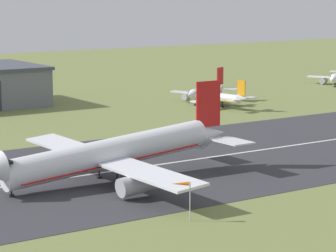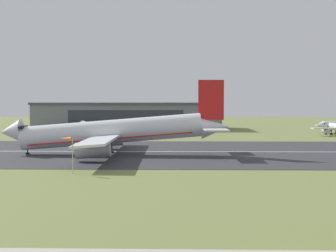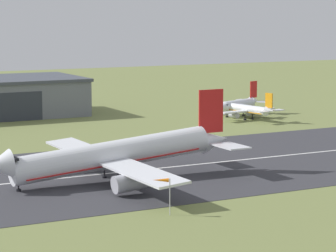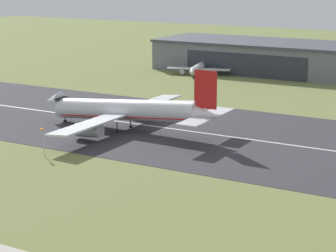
% 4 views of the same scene
% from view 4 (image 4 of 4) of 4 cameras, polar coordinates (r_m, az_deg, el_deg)
% --- Properties ---
extents(ground_plane, '(640.96, 640.96, 0.00)m').
position_cam_4_polar(ground_plane, '(95.52, -2.61, -8.94)').
color(ground_plane, olive).
extents(runway_strip, '(400.96, 55.93, 0.06)m').
position_cam_4_polar(runway_strip, '(142.39, 9.37, -1.48)').
color(runway_strip, '#333338').
rests_on(runway_strip, ground_plane).
extents(runway_centreline, '(360.86, 0.70, 0.01)m').
position_cam_4_polar(runway_centreline, '(142.38, 9.37, -1.46)').
color(runway_centreline, silver).
rests_on(runway_centreline, runway_strip).
extents(hangar_building, '(75.75, 30.70, 10.97)m').
position_cam_4_polar(hangar_building, '(241.21, 8.12, 6.04)').
color(hangar_building, slate).
rests_on(hangar_building, ground_plane).
extents(airplane_landing, '(47.72, 48.72, 15.48)m').
position_cam_4_polar(airplane_landing, '(151.01, -3.68, 1.35)').
color(airplane_landing, silver).
rests_on(airplane_landing, ground_plane).
extents(airplane_parked_west, '(22.42, 24.61, 8.68)m').
position_cam_4_polar(airplane_parked_west, '(231.19, 2.72, 5.11)').
color(airplane_parked_west, silver).
rests_on(airplane_parked_west, ground_plane).
extents(windsock_pole, '(2.47, 1.75, 5.58)m').
position_cam_4_polar(windsock_pole, '(133.43, -10.99, -0.36)').
color(windsock_pole, '#B7B7BC').
rests_on(windsock_pole, ground_plane).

